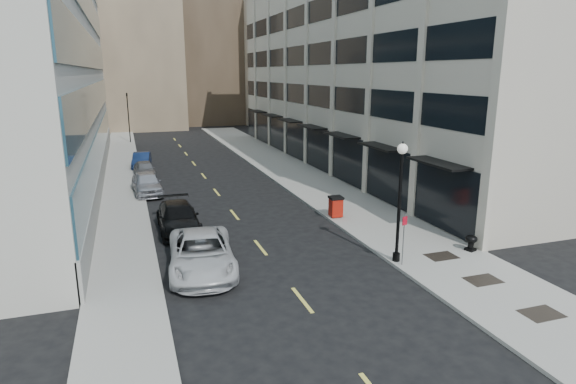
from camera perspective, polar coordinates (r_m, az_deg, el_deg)
ground at (r=17.28m, az=4.07°, el=-15.46°), size 160.00×160.00×0.00m
sidewalk_right at (r=37.36m, az=2.92°, el=0.97°), size 5.00×80.00×0.15m
sidewalk_left at (r=34.88m, az=-19.02°, el=-0.74°), size 3.00×80.00×0.15m
building_right at (r=46.79m, az=10.95°, el=14.38°), size 15.30×46.50×18.25m
skyline_tan_near at (r=82.05m, az=-18.08°, el=17.20°), size 14.00×18.00×28.00m
skyline_brown at (r=87.38m, az=-9.94°, el=19.40°), size 12.00×16.00×34.00m
skyline_tan_far at (r=92.23m, az=-24.46°, el=14.36°), size 12.00×14.00×22.00m
skyline_stone at (r=83.36m, az=-2.02°, el=15.04°), size 10.00×14.00×20.00m
grate_near at (r=19.81m, az=27.83°, el=-12.62°), size 1.40×1.00×0.01m
grate_mid at (r=21.73m, az=22.11°, el=-9.64°), size 1.40×1.00×0.01m
grate_far at (r=23.73m, az=17.73°, el=-7.26°), size 1.40×1.00×0.01m
road_centerline at (r=32.53m, az=-7.50°, el=-1.24°), size 0.15×68.20×0.01m
traffic_signal at (r=61.90m, az=-18.56°, el=10.73°), size 0.66×0.66×6.98m
car_white_van at (r=21.44m, az=-10.20°, el=-7.17°), size 3.33×6.20×1.66m
car_black_pickup at (r=27.02m, az=-12.89°, el=-2.99°), size 2.13×5.22×1.51m
car_silver_sedan at (r=35.70m, az=-16.39°, el=1.00°), size 2.22×4.85×1.61m
car_blue_sedan at (r=45.95m, az=-16.95°, el=3.62°), size 1.94×4.31×1.37m
car_grey_sedan at (r=41.60m, az=-16.62°, el=2.60°), size 1.87×4.09×1.36m
trash_bin at (r=28.54m, az=5.68°, el=-1.66°), size 0.80×0.88×1.25m
lamppost at (r=21.68m, az=13.13°, el=-0.00°), size 0.46×0.46×5.50m
sign_post at (r=21.73m, az=13.58°, el=-4.61°), size 0.28×0.11×2.41m
urn_planter at (r=24.78m, az=20.88°, el=-5.46°), size 0.57×0.57×0.78m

